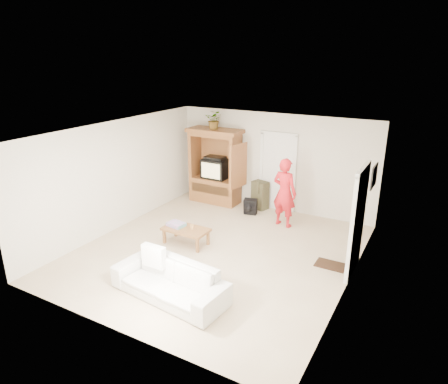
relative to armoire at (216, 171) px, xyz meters
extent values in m
plane|color=tan|center=(1.58, -2.66, -0.91)|extent=(6.00, 6.00, 0.00)
plane|color=white|center=(1.58, -2.66, 1.69)|extent=(6.00, 6.00, 0.00)
plane|color=silver|center=(1.58, 0.34, 0.39)|extent=(5.50, 0.00, 5.50)
plane|color=silver|center=(1.58, -5.66, 0.39)|extent=(5.50, 0.00, 5.50)
plane|color=silver|center=(-1.17, -2.66, 0.39)|extent=(0.00, 6.00, 6.00)
plane|color=silver|center=(4.33, -2.66, 0.39)|extent=(0.00, 6.00, 6.00)
cube|color=#935B2D|center=(-0.02, -0.01, -0.56)|extent=(1.40, 0.60, 0.70)
cube|color=#935B2D|center=(-0.67, -0.01, 0.39)|extent=(0.10, 0.60, 1.20)
cube|color=#935B2D|center=(0.63, -0.01, 0.39)|extent=(0.10, 0.60, 1.20)
cube|color=#935B2D|center=(-0.02, 0.26, 0.39)|extent=(1.40, 0.06, 1.20)
cube|color=#935B2D|center=(-0.02, -0.01, 1.04)|extent=(1.40, 0.60, 0.10)
cube|color=#935B2D|center=(-0.02, -0.01, 1.14)|extent=(1.52, 0.68, 0.10)
cube|color=#935B2D|center=(0.96, -0.48, 0.39)|extent=(0.16, 0.67, 1.15)
cube|color=black|center=(-0.02, 0.02, 0.07)|extent=(0.70, 0.52, 0.55)
cube|color=tan|center=(-0.02, -0.25, 0.07)|extent=(0.58, 0.02, 0.42)
cube|color=black|center=(-0.02, -0.01, 0.38)|extent=(0.55, 0.35, 0.08)
cube|color=brown|center=(-0.02, -0.30, -0.46)|extent=(1.19, 0.03, 0.25)
cube|color=white|center=(1.73, 0.31, 0.11)|extent=(0.85, 0.05, 2.04)
cube|color=black|center=(4.30, -2.06, 0.11)|extent=(0.05, 0.90, 2.04)
cube|color=black|center=(4.31, -0.76, 0.69)|extent=(0.03, 0.60, 0.48)
cube|color=#382316|center=(3.88, -2.06, -0.90)|extent=(0.60, 0.40, 0.02)
imported|color=#4C7238|center=(-0.02, -0.03, 1.44)|extent=(0.53, 0.49, 0.51)
imported|color=red|center=(2.30, -0.65, -0.05)|extent=(0.69, 0.52, 1.71)
imported|color=silver|center=(1.69, -4.51, -0.60)|extent=(2.20, 1.05, 0.62)
cube|color=brown|center=(0.79, -2.68, -0.56)|extent=(1.03, 0.57, 0.06)
cube|color=brown|center=(0.34, -2.89, -0.75)|extent=(0.06, 0.06, 0.32)
cube|color=brown|center=(0.34, -2.46, -0.75)|extent=(0.06, 0.06, 0.32)
cube|color=brown|center=(1.23, -2.90, -0.75)|extent=(0.06, 0.06, 0.32)
cube|color=brown|center=(1.23, -2.47, -0.75)|extent=(0.06, 0.06, 0.32)
cube|color=#F953C2|center=(0.53, -2.68, -0.49)|extent=(0.41, 0.33, 0.08)
cylinder|color=tan|center=(0.93, -2.63, -0.48)|extent=(0.08, 0.08, 0.10)
camera|label=1|loc=(5.47, -9.31, 3.14)|focal=32.00mm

